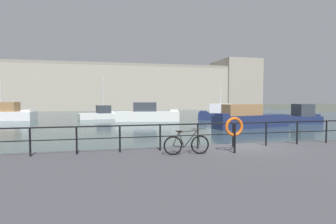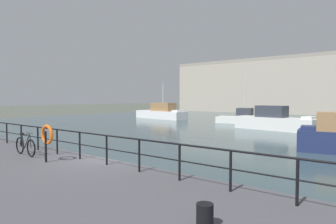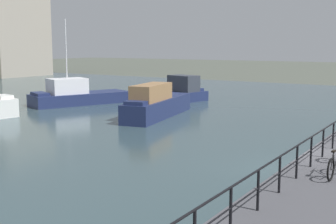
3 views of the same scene
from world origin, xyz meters
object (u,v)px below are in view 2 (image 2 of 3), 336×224
at_px(parked_bicycle, 25,146).
at_px(moored_green_narrowboat, 161,113).
at_px(life_ring_stand, 47,136).
at_px(moored_harbor_tender, 240,118).
at_px(mooring_bollard, 205,215).
at_px(moored_cabin_cruiser, 274,121).

bearing_deg(parked_bicycle, moored_green_narrowboat, 122.72).
xyz_separation_m(parked_bicycle, life_ring_stand, (1.90, -0.10, 0.59)).
bearing_deg(moored_green_narrowboat, moored_harbor_tender, 9.09).
relative_size(moored_harbor_tender, life_ring_stand, 4.48).
bearing_deg(mooring_bollard, moored_green_narrowboat, 131.18).
bearing_deg(moored_cabin_cruiser, moored_green_narrowboat, 173.60).
bearing_deg(moored_cabin_cruiser, life_ring_stand, -80.78).
distance_m(moored_harbor_tender, moored_green_narrowboat, 13.08).
xyz_separation_m(moored_harbor_tender, parked_bicycle, (4.28, -29.47, 0.51)).
xyz_separation_m(parked_bicycle, mooring_bollard, (9.46, -1.23, -0.17)).
height_order(moored_green_narrowboat, mooring_bollard, moored_green_narrowboat).
relative_size(mooring_bollard, life_ring_stand, 0.31).
relative_size(moored_harbor_tender, parked_bicycle, 3.53).
height_order(moored_harbor_tender, moored_cabin_cruiser, moored_harbor_tender).
height_order(moored_cabin_cruiser, life_ring_stand, moored_cabin_cruiser).
bearing_deg(moored_harbor_tender, parked_bicycle, -95.43).
xyz_separation_m(moored_green_narrowboat, mooring_bollard, (26.81, -30.64, 0.12)).
distance_m(moored_harbor_tender, parked_bicycle, 29.78).
height_order(parked_bicycle, mooring_bollard, parked_bicycle).
relative_size(moored_cabin_cruiser, life_ring_stand, 5.95).
height_order(moored_cabin_cruiser, moored_green_narrowboat, moored_green_narrowboat).
distance_m(moored_cabin_cruiser, parked_bicycle, 24.00).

